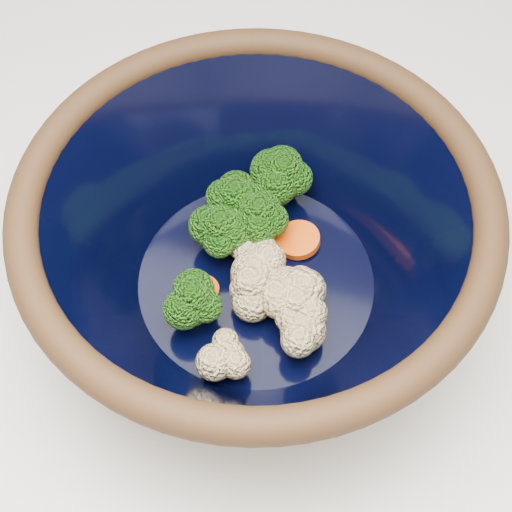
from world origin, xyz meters
TOP-DOWN VIEW (x-y plane):
  - mixing_bowl at (-0.06, 0.11)m, footprint 0.33×0.33m
  - vegetable_pile at (-0.06, 0.11)m, footprint 0.11×0.18m

SIDE VIEW (x-z plane):
  - vegetable_pile at x=-0.06m, z-range 0.93..0.98m
  - mixing_bowl at x=-0.06m, z-range 0.91..1.04m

